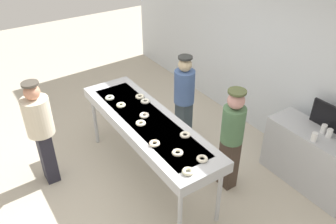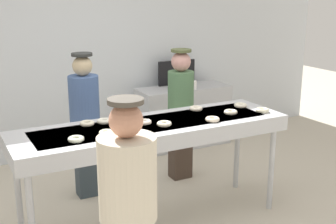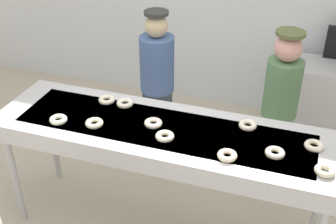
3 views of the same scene
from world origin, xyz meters
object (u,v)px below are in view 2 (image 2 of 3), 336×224
Objects in this scene: worker_assistant at (85,119)px; sugar_donut_1 at (76,139)px; sugar_donut_8 at (196,108)px; sugar_donut_5 at (164,124)px; menu_display at (177,73)px; paper_cup_1 at (194,85)px; sugar_donut_6 at (87,123)px; paper_cup_0 at (189,82)px; sugar_donut_3 at (107,133)px; fryer_conveyor at (153,131)px; customer_waiting at (128,204)px; sugar_donut_0 at (231,112)px; prep_counter at (183,116)px; paper_cup_2 at (182,82)px; sugar_donut_4 at (144,122)px; sugar_donut_7 at (213,119)px; worker_baker at (181,108)px; sugar_donut_9 at (262,110)px; sugar_donut_2 at (104,121)px; sugar_donut_10 at (240,105)px.

sugar_donut_1 is at bearing 67.06° from worker_assistant.
sugar_donut_8 is at bearing 15.55° from sugar_donut_1.
sugar_donut_5 is 0.23× the size of menu_display.
sugar_donut_8 is at bearing -120.10° from paper_cup_1.
sugar_donut_6 is 1.09× the size of paper_cup_0.
sugar_donut_3 is 1.00× the size of sugar_donut_5.
fryer_conveyor is 1.62× the size of customer_waiting.
worker_assistant is (-1.19, 0.97, -0.16)m from sugar_donut_0.
prep_counter is 10.89× the size of paper_cup_1.
menu_display reaches higher than paper_cup_2.
paper_cup_0 is (2.25, 3.12, 0.00)m from customer_waiting.
worker_assistant is at bearing -146.33° from menu_display.
paper_cup_0 is (1.57, 1.89, -0.11)m from sugar_donut_4.
sugar_donut_3 reaches higher than paper_cup_0.
sugar_donut_0 is at bearing -106.07° from prep_counter.
sugar_donut_6 is at bearing 158.89° from sugar_donut_7.
menu_display reaches higher than sugar_donut_1.
sugar_donut_8 is (1.15, -0.01, 0.00)m from sugar_donut_6.
sugar_donut_3 is 1.00× the size of sugar_donut_8.
worker_baker reaches higher than paper_cup_1.
sugar_donut_0 is 1.09× the size of paper_cup_0.
sugar_donut_6 is (-0.61, 0.34, 0.00)m from sugar_donut_5.
worker_assistant reaches higher than sugar_donut_9.
sugar_donut_9 is 1.85m from worker_assistant.
sugar_donut_7 is 1.64m from customer_waiting.
paper_cup_0 is (2.27, 2.07, -0.11)m from sugar_donut_1.
sugar_donut_6 is at bearing -138.65° from paper_cup_2.
sugar_donut_3 is (0.28, 0.04, 0.00)m from sugar_donut_1.
sugar_donut_2 is 1.00× the size of sugar_donut_5.
customer_waiting is at bearing -121.77° from fryer_conveyor.
sugar_donut_3 is 1.64m from sugar_donut_9.
worker_assistant is 2.15m from customer_waiting.
sugar_donut_10 is 0.09× the size of worker_baker.
worker_baker is (1.27, 0.98, -0.18)m from sugar_donut_3.
sugar_donut_8 is (0.67, 0.20, 0.00)m from sugar_donut_4.
prep_counter is 10.89× the size of paper_cup_2.
sugar_donut_8 is 1.09× the size of paper_cup_2.
worker_assistant is (-0.96, 0.69, -0.16)m from sugar_donut_8.
sugar_donut_2 reaches higher than fryer_conveyor.
sugar_donut_9 is 1.00× the size of sugar_donut_10.
paper_cup_1 is at bearing -81.55° from menu_display.
worker_assistant is (-1.14, 0.05, 0.02)m from worker_baker.
sugar_donut_4 is 2.42m from prep_counter.
sugar_donut_7 reaches higher than paper_cup_1.
sugar_donut_0 and sugar_donut_8 have the same top height.
sugar_donut_4 is 1.00× the size of sugar_donut_7.
sugar_donut_5 is 0.10× the size of prep_counter.
sugar_donut_9 is (1.64, -0.03, 0.00)m from sugar_donut_3.
sugar_donut_0 is (0.82, -0.08, 0.10)m from fryer_conveyor.
sugar_donut_8 is (1.36, 0.38, 0.00)m from sugar_donut_1.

